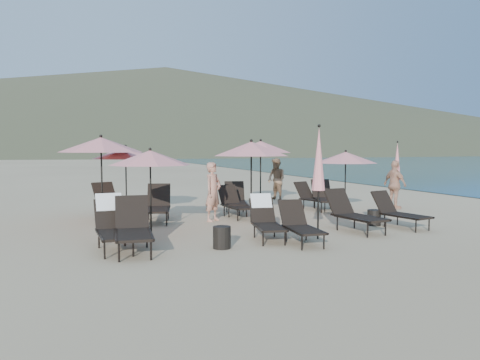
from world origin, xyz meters
name	(u,v)px	position (x,y,z in m)	size (l,w,h in m)	color
ground	(323,235)	(0.00, 0.00, 0.00)	(800.00, 800.00, 0.00)	#D6BA8C
volcanic_headland	(182,111)	(71.37, 302.62, 26.49)	(690.00, 690.00, 55.00)	brown
lounger_0	(113,224)	(-4.79, 0.26, 0.52)	(0.68, 1.75, 1.08)	black
lounger_1	(133,227)	(-4.43, -0.13, 0.49)	(0.87, 1.88, 1.05)	black
lounger_2	(266,218)	(-1.43, 0.11, 0.47)	(0.86, 1.64, 0.97)	black
lounger_3	(300,224)	(-0.93, -0.59, 0.41)	(0.76, 1.59, 0.88)	black
lounger_4	(353,212)	(0.98, 0.20, 0.47)	(0.85, 1.81, 1.01)	black
lounger_5	(399,211)	(2.40, 0.24, 0.42)	(0.86, 1.65, 0.91)	black
lounger_6	(112,202)	(-4.37, 4.69, 0.47)	(1.15, 1.87, 1.01)	black
lounger_7	(158,205)	(-3.25, 3.44, 0.47)	(1.08, 1.87, 1.01)	black
lounger_8	(235,203)	(-0.94, 3.45, 0.43)	(0.70, 1.63, 0.92)	black
lounger_9	(236,199)	(-0.65, 4.16, 0.45)	(1.08, 1.79, 0.97)	black
lounger_10	(324,196)	(2.42, 3.95, 0.45)	(1.14, 1.80, 0.97)	black
lounger_11	(314,197)	(2.14, 4.15, 0.42)	(0.98, 1.66, 0.90)	black
umbrella_open_0	(150,158)	(-3.78, 1.50, 1.83)	(1.92, 1.92, 2.07)	black
umbrella_open_1	(251,149)	(-0.86, 2.38, 2.03)	(2.14, 2.14, 2.30)	black
umbrella_open_2	(346,158)	(2.26, 2.49, 1.77)	(1.86, 1.86, 2.00)	black
umbrella_open_3	(126,153)	(-3.91, 5.01, 1.91)	(2.00, 2.00, 2.16)	black
umbrella_open_4	(261,147)	(0.69, 5.31, 2.09)	(2.20, 2.20, 2.36)	black
umbrella_open_5	(101,145)	(-4.72, 3.77, 2.14)	(2.25, 2.25, 2.42)	black
umbrella_closed_0	(319,160)	(-0.34, -0.36, 1.80)	(0.30, 0.30, 2.59)	black
umbrella_closed_1	(397,162)	(4.85, 3.32, 1.59)	(0.27, 0.27, 2.29)	black
side_table_0	(222,237)	(-2.69, -0.52, 0.23)	(0.37, 0.37, 0.46)	black
side_table_1	(374,218)	(2.00, 0.73, 0.21)	(0.36, 0.36, 0.42)	black
beachgoer_a	(213,192)	(-1.77, 2.97, 0.83)	(0.60, 0.40, 1.66)	tan
beachgoer_b	(276,179)	(2.12, 7.05, 0.83)	(0.80, 0.63, 1.65)	#99704F
beachgoer_c	(395,185)	(4.73, 3.26, 0.82)	(0.96, 0.40, 1.64)	tan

